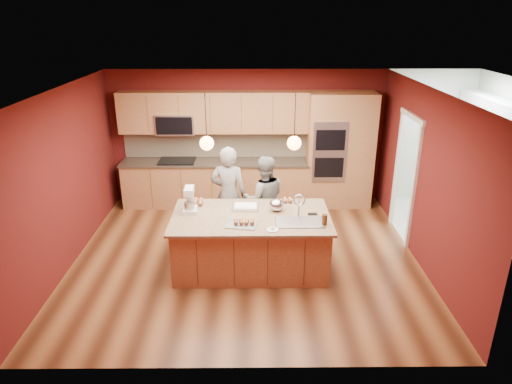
{
  "coord_description": "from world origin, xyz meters",
  "views": [
    {
      "loc": [
        0.11,
        -6.54,
        3.73
      ],
      "look_at": [
        0.16,
        -0.1,
        1.18
      ],
      "focal_mm": 32.0,
      "sensor_mm": 36.0,
      "label": 1
    }
  ],
  "objects_px": {
    "island": "(252,241)",
    "mixing_bowl": "(277,205)",
    "person_left": "(229,195)",
    "person_right": "(264,199)",
    "stand_mixer": "(190,201)"
  },
  "relations": [
    {
      "from": "stand_mixer",
      "to": "mixing_bowl",
      "type": "height_order",
      "value": "stand_mixer"
    },
    {
      "from": "island",
      "to": "person_right",
      "type": "relative_size",
      "value": 1.56
    },
    {
      "from": "person_right",
      "to": "stand_mixer",
      "type": "bearing_deg",
      "value": 26.84
    },
    {
      "from": "island",
      "to": "person_right",
      "type": "height_order",
      "value": "person_right"
    },
    {
      "from": "island",
      "to": "person_left",
      "type": "height_order",
      "value": "person_left"
    },
    {
      "from": "person_left",
      "to": "stand_mixer",
      "type": "bearing_deg",
      "value": 62.91
    },
    {
      "from": "island",
      "to": "person_left",
      "type": "xyz_separation_m",
      "value": [
        -0.39,
        0.92,
        0.4
      ]
    },
    {
      "from": "person_right",
      "to": "stand_mixer",
      "type": "relative_size",
      "value": 3.89
    },
    {
      "from": "person_left",
      "to": "stand_mixer",
      "type": "xyz_separation_m",
      "value": [
        -0.55,
        -0.76,
        0.2
      ]
    },
    {
      "from": "island",
      "to": "person_left",
      "type": "distance_m",
      "value": 1.08
    },
    {
      "from": "island",
      "to": "person_left",
      "type": "bearing_deg",
      "value": 113.06
    },
    {
      "from": "person_left",
      "to": "stand_mixer",
      "type": "relative_size",
      "value": 4.32
    },
    {
      "from": "stand_mixer",
      "to": "mixing_bowl",
      "type": "distance_m",
      "value": 1.33
    },
    {
      "from": "person_right",
      "to": "mixing_bowl",
      "type": "relative_size",
      "value": 6.53
    },
    {
      "from": "island",
      "to": "mixing_bowl",
      "type": "xyz_separation_m",
      "value": [
        0.38,
        0.19,
        0.52
      ]
    }
  ]
}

